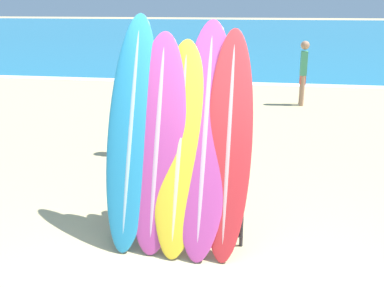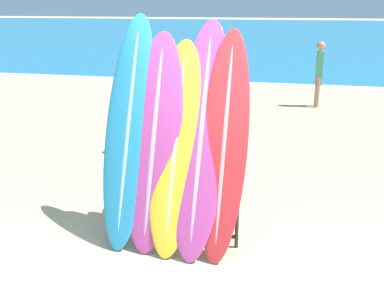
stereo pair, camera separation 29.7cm
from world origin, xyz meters
TOP-DOWN VIEW (x-y plane):
  - ground_plane at (0.00, 0.00)m, footprint 160.00×160.00m
  - ocean_water at (0.00, 40.07)m, footprint 120.00×60.00m
  - surfboard_rack at (-0.37, 0.59)m, footprint 1.38×0.04m
  - surfboard_slot_0 at (-0.91, 0.71)m, footprint 0.52×1.07m
  - surfboard_slot_1 at (-0.62, 0.67)m, footprint 0.59×0.98m
  - surfboard_slot_2 at (-0.38, 0.67)m, footprint 0.54×1.06m
  - surfboard_slot_3 at (-0.12, 0.73)m, footprint 0.58×1.20m
  - surfboard_slot_4 at (0.13, 0.69)m, footprint 0.48×1.05m
  - person_near_water at (-0.75, 6.55)m, footprint 0.26×0.21m
  - person_mid_beach at (-1.40, 3.37)m, footprint 0.29×0.29m
  - person_far_left at (-0.58, 4.90)m, footprint 0.20×0.26m
  - person_far_right at (1.36, 7.85)m, footprint 0.22×0.27m

SIDE VIEW (x-z plane):
  - ground_plane at x=0.00m, z-range 0.00..0.00m
  - ocean_water at x=0.00m, z-range 0.00..0.01m
  - surfboard_rack at x=-0.37m, z-range 0.03..0.88m
  - person_far_left at x=-0.58m, z-range 0.07..1.59m
  - person_near_water at x=-0.75m, z-range 0.07..1.62m
  - person_far_right at x=1.36m, z-range 0.07..1.69m
  - person_mid_beach at x=-1.40m, z-range 0.08..1.80m
  - surfboard_slot_2 at x=-0.38m, z-range 0.00..2.14m
  - surfboard_slot_1 at x=-0.62m, z-range 0.00..2.22m
  - surfboard_slot_4 at x=0.13m, z-range 0.00..2.25m
  - surfboard_slot_3 at x=-0.12m, z-range 0.00..2.34m
  - surfboard_slot_0 at x=-0.91m, z-range 0.00..2.41m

